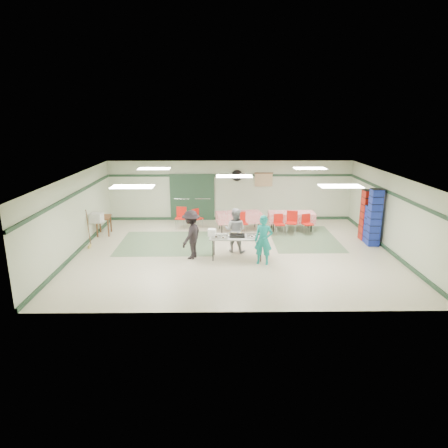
{
  "coord_description": "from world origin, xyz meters",
  "views": [
    {
      "loc": [
        -0.53,
        -13.36,
        4.67
      ],
      "look_at": [
        -0.35,
        -0.3,
        1.09
      ],
      "focal_mm": 32.0,
      "sensor_mm": 36.0,
      "label": 1
    }
  ],
  "objects_px": {
    "volunteer_dark": "(191,235)",
    "broom": "(88,228)",
    "volunteer_teal": "(263,240)",
    "volunteer_grey": "(235,230)",
    "chair_d": "(241,221)",
    "chair_loose_a": "(197,216)",
    "printer_table": "(104,219)",
    "crate_stack_blue_a": "(369,224)",
    "chair_loose_b": "(181,215)",
    "chair_a": "(292,220)",
    "crate_stack_blue_b": "(375,218)",
    "office_printer": "(97,218)",
    "dining_table_a": "(291,217)",
    "chair_c": "(307,222)",
    "serving_table": "(237,238)",
    "crate_stack_red": "(367,215)",
    "chair_b": "(279,222)",
    "dining_table_b": "(239,217)"
  },
  "relations": [
    {
      "from": "chair_a",
      "to": "crate_stack_red",
      "type": "distance_m",
      "value": 2.87
    },
    {
      "from": "chair_a",
      "to": "crate_stack_blue_b",
      "type": "relative_size",
      "value": 0.44
    },
    {
      "from": "crate_stack_blue_b",
      "to": "printer_table",
      "type": "distance_m",
      "value": 10.42
    },
    {
      "from": "volunteer_grey",
      "to": "broom",
      "type": "xyz_separation_m",
      "value": [
        -5.27,
        0.52,
        -0.05
      ]
    },
    {
      "from": "broom",
      "to": "chair_loose_b",
      "type": "bearing_deg",
      "value": 50.48
    },
    {
      "from": "chair_loose_a",
      "to": "printer_table",
      "type": "height_order",
      "value": "chair_loose_a"
    },
    {
      "from": "volunteer_grey",
      "to": "chair_d",
      "type": "distance_m",
      "value": 2.2
    },
    {
      "from": "chair_c",
      "to": "chair_loose_b",
      "type": "bearing_deg",
      "value": 153.02
    },
    {
      "from": "dining_table_a",
      "to": "printer_table",
      "type": "relative_size",
      "value": 2.12
    },
    {
      "from": "volunteer_teal",
      "to": "dining_table_a",
      "type": "xyz_separation_m",
      "value": [
        1.61,
        3.93,
        -0.23
      ]
    },
    {
      "from": "chair_b",
      "to": "chair_loose_b",
      "type": "distance_m",
      "value": 4.11
    },
    {
      "from": "crate_stack_blue_b",
      "to": "volunteer_teal",
      "type": "bearing_deg",
      "value": -156.79
    },
    {
      "from": "crate_stack_blue_a",
      "to": "office_printer",
      "type": "relative_size",
      "value": 3.28
    },
    {
      "from": "dining_table_b",
      "to": "crate_stack_blue_a",
      "type": "distance_m",
      "value": 5.12
    },
    {
      "from": "chair_d",
      "to": "crate_stack_red",
      "type": "distance_m",
      "value": 4.86
    },
    {
      "from": "office_printer",
      "to": "broom",
      "type": "bearing_deg",
      "value": -89.47
    },
    {
      "from": "volunteer_dark",
      "to": "crate_stack_blue_a",
      "type": "bearing_deg",
      "value": 125.6
    },
    {
      "from": "serving_table",
      "to": "chair_loose_a",
      "type": "bearing_deg",
      "value": 115.13
    },
    {
      "from": "crate_stack_red",
      "to": "broom",
      "type": "relative_size",
      "value": 1.37
    },
    {
      "from": "dining_table_b",
      "to": "crate_stack_red",
      "type": "bearing_deg",
      "value": -23.8
    },
    {
      "from": "volunteer_dark",
      "to": "volunteer_teal",
      "type": "bearing_deg",
      "value": 97.76
    },
    {
      "from": "volunteer_grey",
      "to": "chair_d",
      "type": "height_order",
      "value": "volunteer_grey"
    },
    {
      "from": "dining_table_a",
      "to": "chair_d",
      "type": "distance_m",
      "value": 2.21
    },
    {
      "from": "chair_c",
      "to": "crate_stack_blue_b",
      "type": "distance_m",
      "value": 2.67
    },
    {
      "from": "chair_c",
      "to": "chair_loose_b",
      "type": "relative_size",
      "value": 0.89
    },
    {
      "from": "crate_stack_blue_a",
      "to": "crate_stack_blue_b",
      "type": "distance_m",
      "value": 0.56
    },
    {
      "from": "chair_loose_b",
      "to": "chair_c",
      "type": "bearing_deg",
      "value": -1.7
    },
    {
      "from": "serving_table",
      "to": "office_printer",
      "type": "bearing_deg",
      "value": 162.54
    },
    {
      "from": "volunteer_dark",
      "to": "broom",
      "type": "xyz_separation_m",
      "value": [
        -3.78,
        1.16,
        -0.09
      ]
    },
    {
      "from": "crate_stack_blue_a",
      "to": "chair_d",
      "type": "bearing_deg",
      "value": 167.02
    },
    {
      "from": "dining_table_b",
      "to": "office_printer",
      "type": "height_order",
      "value": "office_printer"
    },
    {
      "from": "printer_table",
      "to": "office_printer",
      "type": "bearing_deg",
      "value": -96.71
    },
    {
      "from": "volunteer_dark",
      "to": "chair_a",
      "type": "height_order",
      "value": "volunteer_dark"
    },
    {
      "from": "volunteer_teal",
      "to": "chair_loose_a",
      "type": "bearing_deg",
      "value": 133.28
    },
    {
      "from": "volunteer_dark",
      "to": "broom",
      "type": "bearing_deg",
      "value": -85.9
    },
    {
      "from": "chair_loose_a",
      "to": "crate_stack_blue_a",
      "type": "xyz_separation_m",
      "value": [
        6.62,
        -2.12,
        0.23
      ]
    },
    {
      "from": "chair_a",
      "to": "chair_loose_b",
      "type": "height_order",
      "value": "chair_a"
    },
    {
      "from": "chair_loose_b",
      "to": "office_printer",
      "type": "bearing_deg",
      "value": -142.57
    },
    {
      "from": "serving_table",
      "to": "crate_stack_blue_a",
      "type": "distance_m",
      "value": 5.36
    },
    {
      "from": "chair_loose_a",
      "to": "broom",
      "type": "height_order",
      "value": "broom"
    },
    {
      "from": "printer_table",
      "to": "dining_table_a",
      "type": "bearing_deg",
      "value": -2.54
    },
    {
      "from": "volunteer_grey",
      "to": "chair_d",
      "type": "relative_size",
      "value": 1.76
    },
    {
      "from": "chair_loose_a",
      "to": "chair_loose_b",
      "type": "distance_m",
      "value": 0.67
    },
    {
      "from": "dining_table_a",
      "to": "broom",
      "type": "relative_size",
      "value": 1.33
    },
    {
      "from": "crate_stack_blue_a",
      "to": "volunteer_grey",
      "type": "bearing_deg",
      "value": -168.23
    },
    {
      "from": "volunteer_teal",
      "to": "office_printer",
      "type": "xyz_separation_m",
      "value": [
        -6.05,
        2.49,
        0.12
      ]
    },
    {
      "from": "chair_a",
      "to": "broom",
      "type": "relative_size",
      "value": 0.66
    },
    {
      "from": "volunteer_grey",
      "to": "chair_b",
      "type": "distance_m",
      "value": 2.86
    },
    {
      "from": "broom",
      "to": "office_printer",
      "type": "bearing_deg",
      "value": 95.82
    },
    {
      "from": "crate_stack_blue_b",
      "to": "chair_loose_b",
      "type": "bearing_deg",
      "value": 161.76
    }
  ]
}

